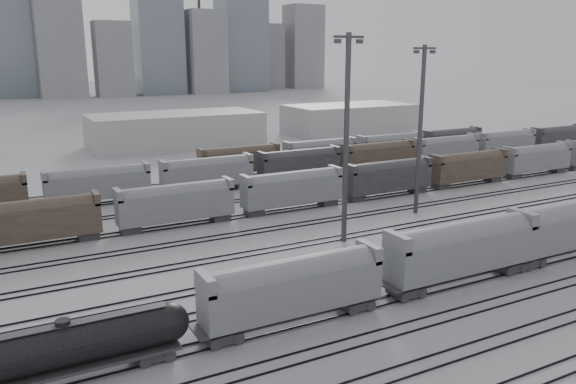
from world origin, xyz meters
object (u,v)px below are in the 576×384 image
tank_car_b (65,347)px  hopper_car_b (462,247)px  light_mast_c (346,135)px  hopper_car_a (293,285)px  hopper_car_c (572,224)px

tank_car_b → hopper_car_b: bearing=0.0°
hopper_car_b → light_mast_c: size_ratio=0.70×
hopper_car_a → hopper_car_c: 34.73m
tank_car_b → light_mast_c: size_ratio=0.72×
tank_car_b → light_mast_c: light_mast_c is taller
tank_car_b → light_mast_c: 38.04m
hopper_car_c → hopper_car_a: bearing=180.0°
tank_car_b → hopper_car_a: (17.56, 0.00, 0.99)m
hopper_car_c → light_mast_c: light_mast_c is taller
hopper_car_a → tank_car_b: bearing=180.0°
hopper_car_a → hopper_car_c: bearing=0.0°
light_mast_c → tank_car_b: bearing=-154.3°
hopper_car_c → hopper_car_b: bearing=180.0°
hopper_car_c → tank_car_b: bearing=180.0°
tank_car_b → light_mast_c: (33.00, 15.88, 10.30)m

